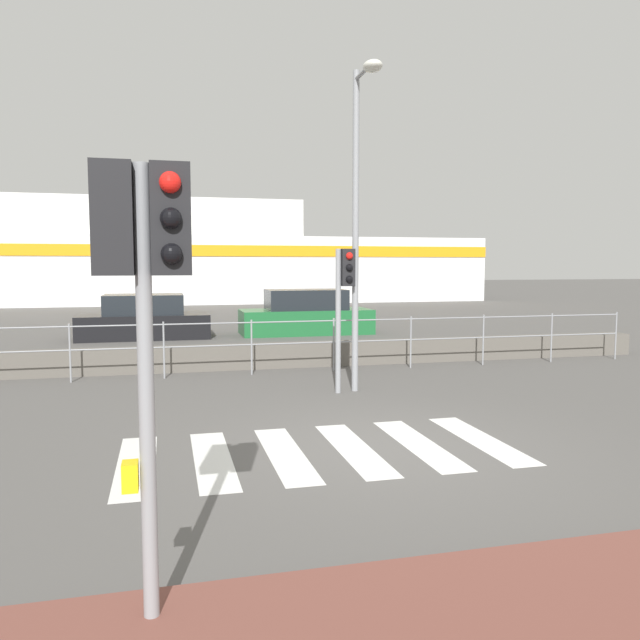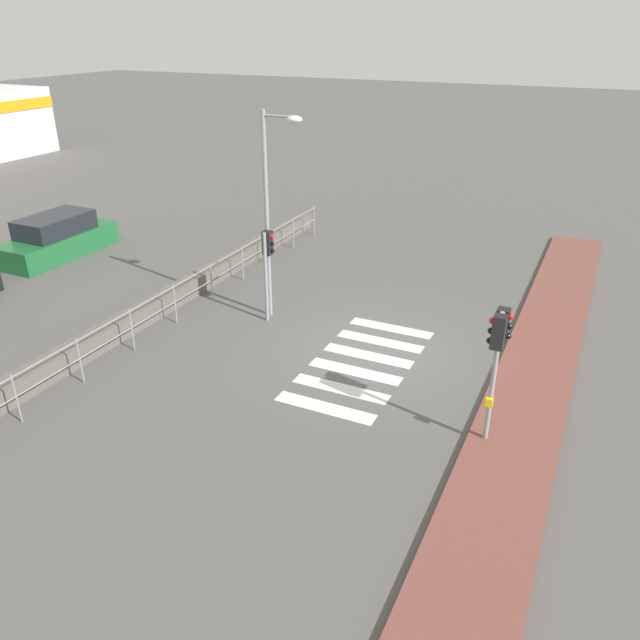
# 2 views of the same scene
# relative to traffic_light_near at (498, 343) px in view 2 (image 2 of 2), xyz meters

# --- Properties ---
(ground_plane) EXTENTS (160.00, 160.00, 0.00)m
(ground_plane) POSITION_rel_traffic_light_near_xyz_m (2.83, 3.55, -2.34)
(ground_plane) COLOR #565451
(sidewalk_brick) EXTENTS (24.00, 1.80, 0.12)m
(sidewalk_brick) POSITION_rel_traffic_light_near_xyz_m (2.83, -0.55, -2.28)
(sidewalk_brick) COLOR brown
(sidewalk_brick) RESTS_ON ground_plane
(crosswalk) EXTENTS (4.95, 2.40, 0.01)m
(crosswalk) POSITION_rel_traffic_light_near_xyz_m (2.00, 3.55, -2.33)
(crosswalk) COLOR silver
(crosswalk) RESTS_ON ground_plane
(seawall) EXTENTS (18.36, 0.55, 0.55)m
(seawall) POSITION_rel_traffic_light_near_xyz_m (2.83, 10.17, -2.06)
(seawall) COLOR #605B54
(seawall) RESTS_ON ground_plane
(harbor_fence) EXTENTS (16.56, 0.04, 1.19)m
(harbor_fence) POSITION_rel_traffic_light_near_xyz_m (2.83, 9.30, -1.56)
(harbor_fence) COLOR gray
(harbor_fence) RESTS_ON ground_plane
(traffic_light_near) EXTENTS (0.58, 0.41, 2.99)m
(traffic_light_near) POSITION_rel_traffic_light_near_xyz_m (0.00, 0.00, 0.00)
(traffic_light_near) COLOR gray
(traffic_light_near) RESTS_ON ground_plane
(traffic_light_far) EXTENTS (0.34, 0.32, 2.66)m
(traffic_light_far) POSITION_rel_traffic_light_near_xyz_m (3.32, 7.00, -0.38)
(traffic_light_far) COLOR gray
(traffic_light_far) RESTS_ON ground_plane
(streetlamp) EXTENTS (0.32, 1.19, 5.87)m
(streetlamp) POSITION_rel_traffic_light_near_xyz_m (3.57, 6.89, 1.32)
(streetlamp) COLOR gray
(streetlamp) RESTS_ON ground_plane
(parked_car_green) EXTENTS (4.46, 1.77, 1.52)m
(parked_car_green) POSITION_rel_traffic_light_near_xyz_m (4.81, 16.85, -1.69)
(parked_car_green) COLOR #1E6633
(parked_car_green) RESTS_ON ground_plane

